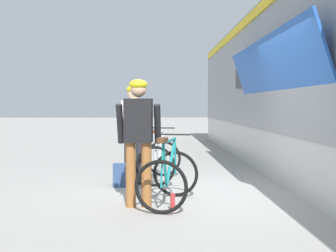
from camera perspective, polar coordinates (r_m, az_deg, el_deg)
ground_plane at (r=6.35m, az=4.59°, el=-9.83°), size 80.00×80.00×0.00m
cyclist_near_in_dark at (r=5.46m, az=-4.27°, el=-0.73°), size 0.63×0.34×1.76m
cyclist_far_in_white at (r=7.09m, az=-4.93°, el=0.12°), size 0.65×0.40×1.76m
bicycle_near_teal at (r=5.64m, az=0.11°, el=-7.29°), size 0.94×1.21×0.99m
bicycle_far_silver at (r=7.38m, az=-1.24°, el=-4.85°), size 0.86×1.17×0.99m
backpack_on_platform at (r=6.96m, az=-6.72°, el=-7.03°), size 0.28×0.18×0.40m
water_bottle_near_the_bikes at (r=5.37m, az=0.68°, el=-10.91°), size 0.06×0.06×0.24m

